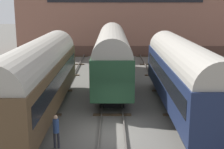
{
  "coord_description": "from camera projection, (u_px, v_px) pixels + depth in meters",
  "views": [
    {
      "loc": [
        -0.01,
        -17.02,
        7.43
      ],
      "look_at": [
        0.0,
        5.86,
        2.2
      ],
      "focal_mm": 50.0,
      "sensor_mm": 36.0,
      "label": 1
    }
  ],
  "objects": [
    {
      "name": "train_car_navy",
      "position": [
        183.0,
        72.0,
        21.0
      ],
      "size": [
        2.84,
        15.62,
        5.05
      ],
      "color": "black",
      "rests_on": "ground"
    },
    {
      "name": "track_left",
      "position": [
        31.0,
        131.0,
        18.21
      ],
      "size": [
        2.6,
        60.0,
        0.26
      ],
      "color": "#4C4742",
      "rests_on": "ground"
    },
    {
      "name": "track_middle",
      "position": [
        112.0,
        131.0,
        18.22
      ],
      "size": [
        2.6,
        60.0,
        0.26
      ],
      "color": "#4C4742",
      "rests_on": "ground"
    },
    {
      "name": "train_car_green",
      "position": [
        112.0,
        53.0,
        28.83
      ],
      "size": [
        2.99,
        17.99,
        5.25
      ],
      "color": "black",
      "rests_on": "ground"
    },
    {
      "name": "ground_plane",
      "position": [
        112.0,
        133.0,
        18.25
      ],
      "size": [
        200.0,
        200.0,
        0.0
      ],
      "primitive_type": "plane",
      "color": "#56544F"
    },
    {
      "name": "person_worker",
      "position": [
        56.0,
        128.0,
        16.17
      ],
      "size": [
        0.32,
        0.32,
        1.83
      ],
      "color": "#282833",
      "rests_on": "ground"
    },
    {
      "name": "train_car_brown",
      "position": [
        38.0,
        75.0,
        20.1
      ],
      "size": [
        2.86,
        16.08,
        5.15
      ],
      "color": "black",
      "rests_on": "ground"
    },
    {
      "name": "warehouse_building",
      "position": [
        124.0,
        3.0,
        48.3
      ],
      "size": [
        30.92,
        10.32,
        14.84
      ],
      "color": "#4F342A",
      "rests_on": "ground"
    },
    {
      "name": "track_right",
      "position": [
        193.0,
        131.0,
        18.22
      ],
      "size": [
        2.6,
        60.0,
        0.26
      ],
      "color": "#4C4742",
      "rests_on": "ground"
    }
  ]
}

